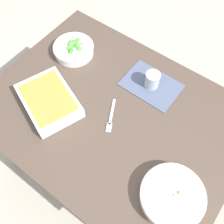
{
  "coord_description": "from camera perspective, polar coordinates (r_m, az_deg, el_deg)",
  "views": [
    {
      "loc": [
        0.37,
        -0.49,
        1.8
      ],
      "look_at": [
        0.0,
        0.0,
        0.74
      ],
      "focal_mm": 41.59,
      "sensor_mm": 36.0,
      "label": 1
    }
  ],
  "objects": [
    {
      "name": "placemat",
      "position": [
        1.32,
        8.59,
        5.9
      ],
      "size": [
        0.28,
        0.2,
        0.0
      ],
      "primitive_type": "cube",
      "rotation": [
        0.0,
        0.0,
        -0.01
      ],
      "color": "#4C5670",
      "rests_on": "dining_table"
    },
    {
      "name": "ground_plane",
      "position": [
        1.9,
        0.0,
        -11.2
      ],
      "size": [
        6.0,
        6.0,
        0.0
      ],
      "primitive_type": "plane",
      "color": "#B2A899"
    },
    {
      "name": "broccoli_bowl",
      "position": [
        1.44,
        -8.42,
        13.57
      ],
      "size": [
        0.22,
        0.22,
        0.07
      ],
      "color": "white",
      "rests_on": "dining_table"
    },
    {
      "name": "drink_cup",
      "position": [
        1.29,
        8.8,
        6.85
      ],
      "size": [
        0.07,
        0.07,
        0.08
      ],
      "color": "#B2BCC6",
      "rests_on": "dining_table"
    },
    {
      "name": "dining_table",
      "position": [
        1.3,
        0.0,
        -1.98
      ],
      "size": [
        1.2,
        0.9,
        0.74
      ],
      "color": "#4C3D33",
      "rests_on": "ground_plane"
    },
    {
      "name": "fork_on_table",
      "position": [
        1.2,
        -0.26,
        -1.26
      ],
      "size": [
        0.1,
        0.17,
        0.01
      ],
      "color": "silver",
      "rests_on": "dining_table"
    },
    {
      "name": "baking_dish",
      "position": [
        1.25,
        -13.71,
        2.49
      ],
      "size": [
        0.36,
        0.31,
        0.06
      ],
      "color": "silver",
      "rests_on": "dining_table"
    },
    {
      "name": "stew_bowl",
      "position": [
        1.08,
        13.08,
        -17.55
      ],
      "size": [
        0.25,
        0.25,
        0.06
      ],
      "color": "white",
      "rests_on": "dining_table"
    }
  ]
}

